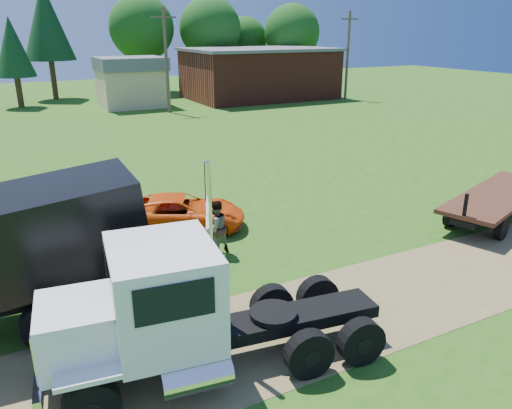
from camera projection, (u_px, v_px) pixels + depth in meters
name	position (u px, v px, depth m)	size (l,w,h in m)	color
ground	(359.00, 305.00, 13.97)	(140.00, 140.00, 0.00)	#255512
dirt_track	(359.00, 305.00, 13.97)	(120.00, 4.20, 0.01)	brown
white_semi_tractor	(170.00, 313.00, 10.65)	(7.91, 3.45, 4.68)	black
orange_pickup	(180.00, 213.00, 19.02)	(2.26, 4.91, 1.36)	#ED500B
flatbed_trailer	(498.00, 199.00, 20.24)	(7.51, 4.40, 1.85)	#371E11
spectator_b	(216.00, 228.00, 16.89)	(0.93, 0.72, 1.91)	#999999
brick_building	(259.00, 73.00, 54.34)	(15.40, 10.40, 5.30)	maroon
tan_shed	(132.00, 81.00, 48.32)	(6.20, 5.40, 4.70)	tan
utility_poles	(166.00, 59.00, 44.24)	(42.20, 0.28, 9.00)	brown
tree_row	(96.00, 33.00, 53.76)	(56.68, 12.21, 11.80)	#352615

